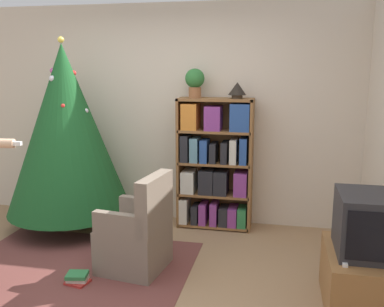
{
  "coord_description": "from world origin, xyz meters",
  "views": [
    {
      "loc": [
        1.3,
        -3.09,
        1.87
      ],
      "look_at": [
        0.48,
        0.85,
        1.05
      ],
      "focal_mm": 40.0,
      "sensor_mm": 36.0,
      "label": 1
    }
  ],
  "objects": [
    {
      "name": "book_pile_near_tree",
      "position": [
        -0.57,
        1.03,
        0.03
      ],
      "size": [
        0.2,
        0.16,
        0.05
      ],
      "color": "beige",
      "rests_on": "ground_plane"
    },
    {
      "name": "area_rug",
      "position": [
        -0.55,
        0.13,
        0.0
      ],
      "size": [
        2.18,
        2.07,
        0.01
      ],
      "color": "brown",
      "rests_on": "ground_plane"
    },
    {
      "name": "armchair",
      "position": [
        0.04,
        0.46,
        0.32
      ],
      "size": [
        0.64,
        0.63,
        0.92
      ],
      "rotation": [
        0.0,
        0.0,
        -1.71
      ],
      "color": "#7A6B5B",
      "rests_on": "ground_plane"
    },
    {
      "name": "ground_plane",
      "position": [
        0.0,
        0.0,
        0.0
      ],
      "size": [
        14.0,
        14.0,
        0.0
      ],
      "primitive_type": "plane",
      "color": "#9E7A56"
    },
    {
      "name": "wall_back",
      "position": [
        0.0,
        1.94,
        1.3
      ],
      "size": [
        8.0,
        0.1,
        2.6
      ],
      "color": "beige",
      "rests_on": "ground_plane"
    },
    {
      "name": "book_pile_by_chair",
      "position": [
        -0.39,
        0.09,
        0.04
      ],
      "size": [
        0.22,
        0.2,
        0.09
      ],
      "color": "#B22D28",
      "rests_on": "ground_plane"
    },
    {
      "name": "tv_stand",
      "position": [
        1.95,
        0.19,
        0.23
      ],
      "size": [
        0.51,
        0.8,
        0.47
      ],
      "color": "#996638",
      "rests_on": "ground_plane"
    },
    {
      "name": "potted_plant",
      "position": [
        0.33,
        1.71,
        1.71
      ],
      "size": [
        0.22,
        0.22,
        0.33
      ],
      "color": "#935B38",
      "rests_on": "bookshelf"
    },
    {
      "name": "bookshelf",
      "position": [
        0.57,
        1.7,
        0.75
      ],
      "size": [
        0.86,
        0.33,
        1.52
      ],
      "color": "brown",
      "rests_on": "ground_plane"
    },
    {
      "name": "christmas_tree",
      "position": [
        -1.09,
        1.33,
        1.17
      ],
      "size": [
        1.41,
        1.41,
        2.19
      ],
      "color": "#4C3323",
      "rests_on": "ground_plane"
    },
    {
      "name": "television",
      "position": [
        1.95,
        0.19,
        0.7
      ],
      "size": [
        0.39,
        0.54,
        0.47
      ],
      "color": "#28282D",
      "rests_on": "tv_stand"
    },
    {
      "name": "game_remote",
      "position": [
        1.79,
        -0.05,
        0.48
      ],
      "size": [
        0.04,
        0.12,
        0.02
      ],
      "color": "white",
      "rests_on": "tv_stand"
    },
    {
      "name": "table_lamp",
      "position": [
        0.81,
        1.71,
        1.62
      ],
      "size": [
        0.2,
        0.2,
        0.18
      ],
      "color": "#473828",
      "rests_on": "bookshelf"
    }
  ]
}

